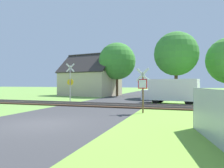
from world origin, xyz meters
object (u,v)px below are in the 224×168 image
at_px(fence_panel, 214,117).
at_px(stop_sign_near, 143,87).
at_px(crossing_sign_far, 70,80).
at_px(tree_center, 117,61).
at_px(tree_right, 176,54).
at_px(mail_truck, 172,90).
at_px(house, 90,82).

bearing_deg(fence_panel, stop_sign_near, 16.74).
bearing_deg(crossing_sign_far, tree_center, 69.41).
bearing_deg(stop_sign_near, crossing_sign_far, -23.32).
bearing_deg(tree_right, mail_truck, -91.11).
relative_size(crossing_sign_far, tree_right, 0.45).
relative_size(tree_right, mail_truck, 1.63).
height_order(house, mail_truck, house).
bearing_deg(stop_sign_near, house, -46.22).
xyz_separation_m(house, tree_center, (4.53, -0.90, 3.00)).
height_order(tree_center, mail_truck, tree_center).
relative_size(house, tree_right, 1.11).
bearing_deg(tree_center, stop_sign_near, -68.20).
xyz_separation_m(crossing_sign_far, fence_panel, (11.37, -11.70, -1.29)).
height_order(tree_right, tree_center, tree_right).
bearing_deg(crossing_sign_far, tree_right, 33.96).
bearing_deg(crossing_sign_far, mail_truck, -3.56).
relative_size(crossing_sign_far, mail_truck, 0.74).
xyz_separation_m(stop_sign_near, mail_truck, (1.45, 6.88, -0.41)).
distance_m(house, fence_panel, 27.23).
distance_m(stop_sign_near, crossing_sign_far, 9.81).
distance_m(tree_right, mail_truck, 9.62).
xyz_separation_m(crossing_sign_far, tree_right, (9.71, 9.93, 3.46)).
bearing_deg(house, tree_center, -0.10).
xyz_separation_m(house, tree_right, (12.59, -1.55, 3.63)).
relative_size(stop_sign_near, mail_truck, 0.55).
distance_m(house, tree_center, 5.51).
xyz_separation_m(crossing_sign_far, mail_truck, (9.55, 1.36, -0.90)).
bearing_deg(tree_center, fence_panel, -66.46).
bearing_deg(crossing_sign_far, stop_sign_near, -45.94).
bearing_deg(mail_truck, fence_panel, -161.27).
bearing_deg(house, mail_truck, -28.02).
bearing_deg(stop_sign_near, fence_panel, 128.80).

